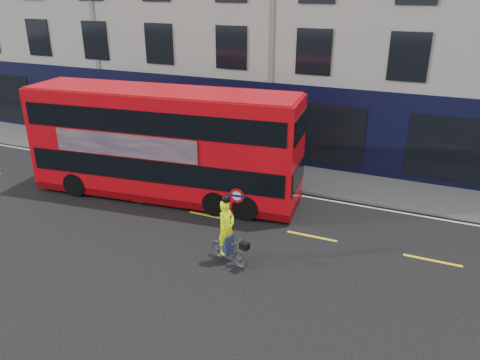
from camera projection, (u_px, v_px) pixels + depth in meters
The scene contains 8 objects.
ground at pixel (192, 234), 16.72m from camera, with size 120.00×120.00×0.00m, color black.
pavement at pixel (258, 171), 22.21m from camera, with size 60.00×3.00×0.12m, color gray.
kerb at pixel (246, 182), 20.94m from camera, with size 60.00×0.12×0.13m, color slate.
building_terrace at pixel (304, 0), 24.83m from camera, with size 50.00×10.07×15.00m.
road_edge_line at pixel (243, 186), 20.71m from camera, with size 58.00×0.10×0.01m, color silver.
lane_dashes at pixel (211, 216), 17.99m from camera, with size 58.00×0.12×0.01m, color yellow, non-canonical shape.
bus at pixel (164, 143), 18.89m from camera, with size 11.34×3.68×4.49m.
cyclist at pixel (228, 240), 14.70m from camera, with size 1.61×0.90×2.32m.
Camera 1 is at (7.40, -12.83, 8.18)m, focal length 35.00 mm.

